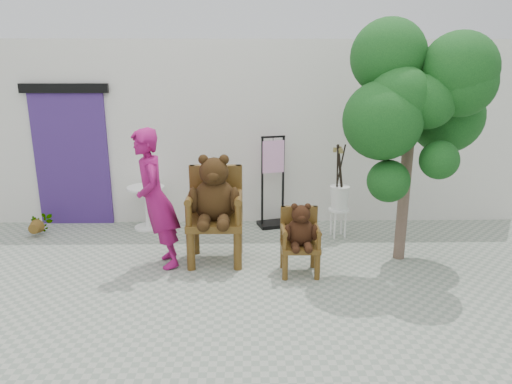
% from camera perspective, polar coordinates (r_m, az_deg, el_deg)
% --- Properties ---
extents(ground_plane, '(60.00, 60.00, 0.00)m').
position_cam_1_polar(ground_plane, '(5.50, 0.10, -12.44)').
color(ground_plane, gray).
rests_on(ground_plane, ground).
extents(back_wall, '(9.00, 1.00, 3.00)m').
position_cam_1_polar(back_wall, '(8.04, -0.34, 7.68)').
color(back_wall, silver).
rests_on(back_wall, ground).
extents(doorway, '(1.40, 0.11, 2.33)m').
position_cam_1_polar(doorway, '(8.11, -22.04, 4.24)').
color(doorway, '#3D2268').
rests_on(doorway, ground).
extents(chair_big, '(0.73, 0.78, 1.48)m').
position_cam_1_polar(chair_big, '(6.08, -5.17, -1.12)').
color(chair_big, '#472E0F').
rests_on(chair_big, ground).
extents(chair_small, '(0.48, 0.50, 0.94)m').
position_cam_1_polar(chair_small, '(5.80, 5.55, -5.11)').
color(chair_small, '#472E0F').
rests_on(chair_small, ground).
extents(person, '(0.61, 0.77, 1.84)m').
position_cam_1_polar(person, '(6.01, -12.41, -0.94)').
color(person, '#8D1157').
rests_on(person, ground).
extents(cafe_table, '(0.60, 0.60, 0.70)m').
position_cam_1_polar(cafe_table, '(7.65, -13.51, -1.27)').
color(cafe_table, white).
rests_on(cafe_table, ground).
extents(display_stand, '(0.53, 0.46, 1.51)m').
position_cam_1_polar(display_stand, '(7.49, 2.10, -0.04)').
color(display_stand, black).
rests_on(display_stand, ground).
extents(stool_bucket, '(0.32, 0.32, 1.45)m').
position_cam_1_polar(stool_bucket, '(7.11, 10.37, -0.63)').
color(stool_bucket, white).
rests_on(stool_bucket, ground).
extents(tree, '(1.97, 1.52, 3.15)m').
position_cam_1_polar(tree, '(6.01, 19.96, 10.99)').
color(tree, '#4D3A2E').
rests_on(tree, ground).
extents(potted_plant, '(0.35, 0.30, 0.38)m').
position_cam_1_polar(potted_plant, '(7.98, -25.48, -3.55)').
color(potted_plant, '#0E3313').
rests_on(potted_plant, ground).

